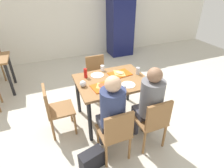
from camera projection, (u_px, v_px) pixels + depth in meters
The scene contains 22 objects.
ground_plane at pixel (112, 117), 3.37m from camera, with size 10.00×10.00×0.02m, color beige.
back_wall at pixel (69, 10), 5.19m from camera, with size 10.00×0.10×2.80m, color silver.
main_table at pixel (112, 85), 3.02m from camera, with size 1.14×0.88×0.78m.
chair_near_left at pixel (116, 132), 2.36m from camera, with size 0.40×0.40×0.85m.
chair_near_right at pixel (153, 120), 2.55m from camera, with size 0.40×0.40×0.85m.
chair_far_side at pixel (97, 74), 3.76m from camera, with size 0.40×0.40×0.85m.
chair_left_end at pixel (54, 107), 2.79m from camera, with size 0.40×0.40×0.85m.
person_in_red at pixel (112, 110), 2.35m from camera, with size 0.32×0.42×1.26m.
person_in_brown_jacket at pixel (150, 101), 2.53m from camera, with size 0.32×0.42×1.26m.
tray_red_near at pixel (104, 86), 2.77m from camera, with size 0.36×0.26×0.02m, color #D85914.
tray_red_far at pixel (120, 74), 3.13m from camera, with size 0.36×0.26×0.02m, color #D85914.
paper_plate_center at pixel (97, 75), 3.10m from camera, with size 0.22×0.22×0.01m, color white.
paper_plate_near_edge at pixel (128, 85), 2.83m from camera, with size 0.22×0.22×0.01m, color white.
pizza_slice_a at pixel (102, 85), 2.76m from camera, with size 0.19×0.21×0.02m.
pizza_slice_b at pixel (119, 73), 3.13m from camera, with size 0.21×0.26×0.02m.
plastic_cup_a at pixel (102, 68), 3.22m from camera, with size 0.07×0.07×0.10m, color white.
plastic_cup_b at pixel (124, 88), 2.65m from camera, with size 0.07×0.07×0.10m, color white.
soda_can at pixel (138, 71), 3.11m from camera, with size 0.07×0.07×0.12m, color #B7BCC6.
condiment_bottle at pixel (86, 73), 2.99m from camera, with size 0.06×0.06×0.16m, color red.
foil_bundle at pixel (83, 84), 2.76m from camera, with size 0.10×0.10×0.10m, color silver.
handbag at pixel (92, 160), 2.42m from camera, with size 0.32×0.16×0.28m, color black.
drink_fridge at pixel (120, 24), 5.61m from camera, with size 0.70×0.60×1.90m, color #14194C.
Camera 1 is at (-0.98, -2.38, 2.24)m, focal length 29.34 mm.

